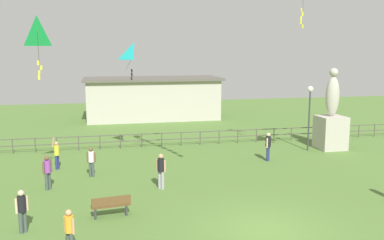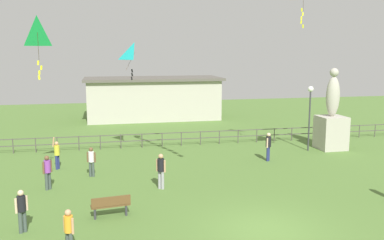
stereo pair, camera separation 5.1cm
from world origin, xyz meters
The scene contains 15 objects.
ground_plane centered at (0.00, 0.00, 0.00)m, with size 80.00×80.00×0.00m, color #517533.
statue_monument centered at (8.97, 11.09, 1.69)m, with size 1.70×1.70×5.30m.
lamppost centered at (7.31, 10.94, 3.06)m, with size 0.36×0.36×4.18m.
park_bench centered at (-5.40, 2.35, 0.46)m, with size 1.54×0.60×0.85m.
person_0 centered at (-8.19, 6.24, 0.93)m, with size 0.39×0.36×1.63m.
person_1 centered at (-8.48, 1.54, 0.90)m, with size 0.40×0.31×1.57m.
person_2 centered at (-6.27, 7.94, 0.88)m, with size 0.45×0.28×1.53m.
person_3 centered at (-6.73, -0.51, 0.86)m, with size 0.35×0.34×1.50m.
person_4 centered at (-3.05, 5.27, 0.97)m, with size 0.41×0.36×1.68m.
person_5 centered at (-8.14, 9.73, 0.91)m, with size 0.37×0.43×1.81m.
person_7 centered at (3.78, 9.03, 0.96)m, with size 0.36×0.41×1.68m.
kite_3 centered at (-3.69, 11.54, 6.24)m, with size 1.15×1.26×2.11m.
kite_4 centered at (-8.29, 6.33, 7.10)m, with size 0.96×1.12×2.76m.
waterfront_railing centered at (-0.38, 14.00, 0.62)m, with size 36.05×0.06×0.95m.
pavilion_building centered at (-0.99, 26.00, 1.99)m, with size 12.75×5.34×3.93m.
Camera 2 is at (-5.48, -13.38, 6.34)m, focal length 39.10 mm.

